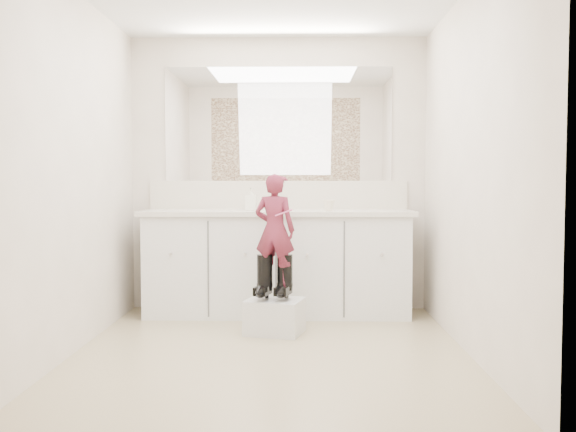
{
  "coord_description": "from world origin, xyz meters",
  "views": [
    {
      "loc": [
        0.19,
        -4.2,
        1.13
      ],
      "look_at": [
        0.1,
        0.57,
        0.88
      ],
      "focal_mm": 40.0,
      "sensor_mm": 36.0,
      "label": 1
    }
  ],
  "objects": [
    {
      "name": "countertop",
      "position": [
        0.0,
        1.21,
        0.87
      ],
      "size": [
        2.28,
        0.58,
        0.04
      ],
      "primitive_type": "cube",
      "color": "beige",
      "rests_on": "vanity_cabinet"
    },
    {
      "name": "faucet",
      "position": [
        0.0,
        1.38,
        0.94
      ],
      "size": [
        0.08,
        0.08,
        0.1
      ],
      "primitive_type": "cylinder",
      "color": "silver",
      "rests_on": "countertop"
    },
    {
      "name": "toothbrush",
      "position": [
        0.07,
        0.47,
        0.91
      ],
      "size": [
        0.13,
        0.05,
        0.06
      ],
      "primitive_type": "cylinder",
      "rotation": [
        0.0,
        1.22,
        -0.25
      ],
      "color": "#D95487",
      "rests_on": "toddler"
    },
    {
      "name": "cup",
      "position": [
        0.43,
        1.16,
        0.94
      ],
      "size": [
        0.12,
        0.12,
        0.09
      ],
      "primitive_type": "imported",
      "rotation": [
        0.0,
        0.0,
        0.32
      ],
      "color": "beige",
      "rests_on": "countertop"
    },
    {
      "name": "wall_right",
      "position": [
        1.3,
        0.0,
        1.2
      ],
      "size": [
        0.0,
        3.0,
        3.0
      ],
      "primitive_type": "plane",
      "rotation": [
        1.57,
        0.0,
        -1.57
      ],
      "color": "beige",
      "rests_on": "floor"
    },
    {
      "name": "wall_left",
      "position": [
        -1.3,
        0.0,
        1.2
      ],
      "size": [
        0.0,
        3.0,
        3.0
      ],
      "primitive_type": "plane",
      "rotation": [
        1.57,
        0.0,
        1.57
      ],
      "color": "beige",
      "rests_on": "floor"
    },
    {
      "name": "soap_bottle",
      "position": [
        -0.22,
        1.21,
        0.99
      ],
      "size": [
        0.1,
        0.1,
        0.19
      ],
      "primitive_type": "imported",
      "rotation": [
        0.0,
        0.0,
        -0.1
      ],
      "color": "white",
      "rests_on": "countertop"
    },
    {
      "name": "wall_front",
      "position": [
        0.0,
        -1.5,
        1.2
      ],
      "size": [
        2.6,
        0.0,
        2.6
      ],
      "primitive_type": "plane",
      "rotation": [
        -1.57,
        0.0,
        0.0
      ],
      "color": "beige",
      "rests_on": "floor"
    },
    {
      "name": "vanity_cabinet",
      "position": [
        0.0,
        1.23,
        0.42
      ],
      "size": [
        2.2,
        0.55,
        0.85
      ],
      "primitive_type": "cube",
      "color": "silver",
      "rests_on": "floor"
    },
    {
      "name": "mirror",
      "position": [
        0.0,
        1.49,
        1.64
      ],
      "size": [
        2.0,
        0.02,
        1.0
      ],
      "primitive_type": "cube",
      "color": "white",
      "rests_on": "wall_back"
    },
    {
      "name": "dot_panel",
      "position": [
        0.0,
        -1.49,
        1.65
      ],
      "size": [
        2.0,
        0.01,
        1.2
      ],
      "primitive_type": "cube",
      "color": "#472819",
      "rests_on": "wall_front"
    },
    {
      "name": "step_stool",
      "position": [
        0.0,
        0.53,
        0.13
      ],
      "size": [
        0.47,
        0.42,
        0.26
      ],
      "primitive_type": "cube",
      "rotation": [
        0.0,
        0.0,
        -0.25
      ],
      "color": "silver",
      "rests_on": "floor"
    },
    {
      "name": "floor",
      "position": [
        0.0,
        0.0,
        0.0
      ],
      "size": [
        3.0,
        3.0,
        0.0
      ],
      "primitive_type": "plane",
      "color": "#988663",
      "rests_on": "ground"
    },
    {
      "name": "boot_left",
      "position": [
        -0.07,
        0.55,
        0.42
      ],
      "size": [
        0.17,
        0.25,
        0.33
      ],
      "primitive_type": null,
      "rotation": [
        0.0,
        0.0,
        -0.25
      ],
      "color": "black",
      "rests_on": "step_stool"
    },
    {
      "name": "backsplash",
      "position": [
        0.0,
        1.49,
        1.02
      ],
      "size": [
        2.28,
        0.03,
        0.25
      ],
      "primitive_type": "cube",
      "color": "beige",
      "rests_on": "countertop"
    },
    {
      "name": "boot_right",
      "position": [
        0.08,
        0.55,
        0.42
      ],
      "size": [
        0.17,
        0.25,
        0.33
      ],
      "primitive_type": null,
      "rotation": [
        0.0,
        0.0,
        -0.25
      ],
      "color": "black",
      "rests_on": "step_stool"
    },
    {
      "name": "toddler",
      "position": [
        0.0,
        0.55,
        0.77
      ],
      "size": [
        0.34,
        0.27,
        0.84
      ],
      "primitive_type": "imported",
      "rotation": [
        0.0,
        0.0,
        2.89
      ],
      "color": "#A83350",
      "rests_on": "step_stool"
    },
    {
      "name": "wall_back",
      "position": [
        0.0,
        1.5,
        1.2
      ],
      "size": [
        2.6,
        0.0,
        2.6
      ],
      "primitive_type": "plane",
      "rotation": [
        1.57,
        0.0,
        0.0
      ],
      "color": "beige",
      "rests_on": "floor"
    }
  ]
}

